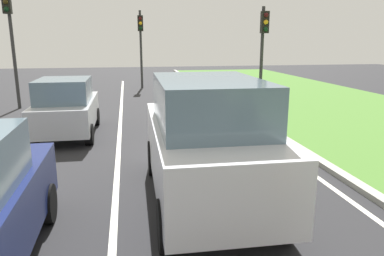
{
  "coord_description": "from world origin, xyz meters",
  "views": [
    {
      "loc": [
        -0.39,
        2.99,
        2.91
      ],
      "look_at": [
        0.84,
        9.98,
        1.2
      ],
      "focal_mm": 34.3,
      "sensor_mm": 36.0,
      "label": 1
    }
  ],
  "objects_px": {
    "traffic_light_near_right": "(263,39)",
    "traffic_light_overhead_left": "(10,26)",
    "car_suv_ahead": "(207,141)",
    "traffic_light_far_median": "(141,37)",
    "car_hatchback_far": "(66,108)"
  },
  "relations": [
    {
      "from": "car_suv_ahead",
      "to": "traffic_light_far_median",
      "type": "distance_m",
      "value": 16.85
    },
    {
      "from": "traffic_light_far_median",
      "to": "traffic_light_near_right",
      "type": "bearing_deg",
      "value": -56.95
    },
    {
      "from": "traffic_light_near_right",
      "to": "traffic_light_far_median",
      "type": "distance_m",
      "value": 8.99
    },
    {
      "from": "traffic_light_near_right",
      "to": "traffic_light_overhead_left",
      "type": "distance_m",
      "value": 10.58
    },
    {
      "from": "car_hatchback_far",
      "to": "traffic_light_near_right",
      "type": "height_order",
      "value": "traffic_light_near_right"
    },
    {
      "from": "car_suv_ahead",
      "to": "traffic_light_near_right",
      "type": "bearing_deg",
      "value": 65.05
    },
    {
      "from": "traffic_light_overhead_left",
      "to": "traffic_light_far_median",
      "type": "height_order",
      "value": "traffic_light_overhead_left"
    },
    {
      "from": "car_suv_ahead",
      "to": "car_hatchback_far",
      "type": "bearing_deg",
      "value": 121.46
    },
    {
      "from": "traffic_light_far_median",
      "to": "car_suv_ahead",
      "type": "bearing_deg",
      "value": -88.49
    },
    {
      "from": "car_suv_ahead",
      "to": "car_hatchback_far",
      "type": "relative_size",
      "value": 1.22
    },
    {
      "from": "traffic_light_overhead_left",
      "to": "car_suv_ahead",
      "type": "bearing_deg",
      "value": -60.35
    },
    {
      "from": "car_hatchback_far",
      "to": "traffic_light_far_median",
      "type": "distance_m",
      "value": 11.81
    },
    {
      "from": "traffic_light_near_right",
      "to": "car_hatchback_far",
      "type": "bearing_deg",
      "value": -154.16
    },
    {
      "from": "traffic_light_near_right",
      "to": "traffic_light_overhead_left",
      "type": "bearing_deg",
      "value": 172.55
    },
    {
      "from": "traffic_light_near_right",
      "to": "traffic_light_far_median",
      "type": "xyz_separation_m",
      "value": [
        -4.9,
        7.53,
        0.17
      ]
    }
  ]
}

